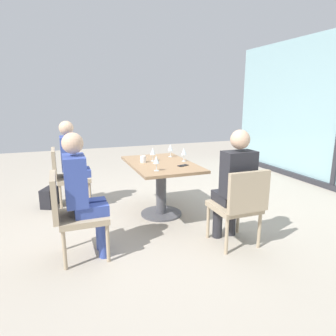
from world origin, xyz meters
TOP-DOWN VIEW (x-y plane):
  - ground_plane at (0.00, 0.00)m, footprint 12.00×12.00m
  - dining_table_main at (0.00, 0.00)m, footprint 1.27×0.81m
  - chair_front_left at (-0.77, -1.19)m, footprint 0.46×0.50m
  - chair_front_right at (0.77, -1.19)m, footprint 0.46×0.50m
  - chair_far_right at (1.16, 0.47)m, footprint 0.50×0.46m
  - person_front_left at (-0.77, -1.08)m, footprint 0.34×0.39m
  - person_front_right at (0.77, -1.08)m, footprint 0.34×0.39m
  - person_far_right at (1.05, 0.47)m, footprint 0.39×0.34m
  - wine_glass_0 at (-0.35, 0.27)m, footprint 0.07×0.07m
  - wine_glass_1 at (0.41, -0.20)m, footprint 0.07×0.07m
  - wine_glass_2 at (0.02, 0.32)m, footprint 0.07×0.07m
  - wine_glass_3 at (-0.14, -0.07)m, footprint 0.07×0.07m
  - coffee_cup at (-0.10, -0.22)m, footprint 0.08×0.08m
  - cell_phone_on_table at (0.27, 0.20)m, footprint 0.12×0.16m
  - handbag_0 at (-0.87, -1.44)m, footprint 0.34×0.28m

SIDE VIEW (x-z plane):
  - ground_plane at x=0.00m, z-range 0.00..0.00m
  - handbag_0 at x=-0.87m, z-range 0.00..0.28m
  - chair_front_left at x=-0.77m, z-range 0.06..0.93m
  - chair_front_right at x=0.77m, z-range 0.06..0.93m
  - chair_far_right at x=1.16m, z-range 0.06..0.93m
  - dining_table_main at x=0.00m, z-range 0.17..0.90m
  - person_front_left at x=-0.77m, z-range 0.07..1.33m
  - person_front_right at x=0.77m, z-range 0.07..1.33m
  - person_far_right at x=1.05m, z-range 0.07..1.33m
  - cell_phone_on_table at x=0.27m, z-range 0.73..0.74m
  - coffee_cup at x=-0.10m, z-range 0.73..0.82m
  - wine_glass_0 at x=-0.35m, z-range 0.77..0.95m
  - wine_glass_1 at x=0.41m, z-range 0.77..0.95m
  - wine_glass_2 at x=0.02m, z-range 0.77..0.95m
  - wine_glass_3 at x=-0.14m, z-range 0.77..0.95m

